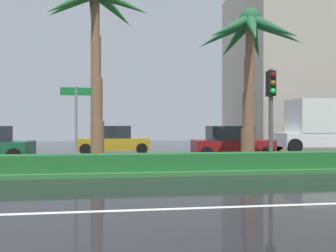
{
  "coord_description": "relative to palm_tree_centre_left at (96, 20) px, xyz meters",
  "views": [
    {
      "loc": [
        1.14,
        -4.5,
        1.79
      ],
      "look_at": [
        3.1,
        11.53,
        1.72
      ],
      "focal_mm": 33.15,
      "sensor_mm": 36.0,
      "label": 1
    }
  ],
  "objects": [
    {
      "name": "ground_plane",
      "position": [
        0.29,
        0.28,
        -6.21
      ],
      "size": [
        90.0,
        42.0,
        0.1
      ],
      "primitive_type": "cube",
      "color": "black"
    },
    {
      "name": "near_lane_divider_stripe",
      "position": [
        0.29,
        -6.72,
        -6.15
      ],
      "size": [
        81.0,
        0.14,
        0.01
      ],
      "primitive_type": "cube",
      "color": "white",
      "rests_on": "ground_plane"
    },
    {
      "name": "median_strip",
      "position": [
        0.29,
        -0.72,
        -6.08
      ],
      "size": [
        85.5,
        4.0,
        0.15
      ],
      "primitive_type": "cube",
      "color": "#2D6B33",
      "rests_on": "ground_plane"
    },
    {
      "name": "median_hedge",
      "position": [
        0.29,
        -2.12,
        -5.71
      ],
      "size": [
        76.5,
        0.7,
        0.6
      ],
      "color": "#1E6028",
      "rests_on": "median_strip"
    },
    {
      "name": "palm_tree_centre_left",
      "position": [
        0.0,
        0.0,
        0.0
      ],
      "size": [
        4.61,
        4.42,
        7.68
      ],
      "color": "brown",
      "rests_on": "median_strip"
    },
    {
      "name": "palm_tree_centre",
      "position": [
        6.44,
        -0.6,
        -0.97
      ],
      "size": [
        4.61,
        4.49,
        6.56
      ],
      "color": "brown",
      "rests_on": "median_strip"
    },
    {
      "name": "traffic_signal_median_right",
      "position": [
        6.74,
        -2.04,
        -3.43
      ],
      "size": [
        0.28,
        0.43,
        3.75
      ],
      "color": "#4C4C47",
      "rests_on": "median_strip"
    },
    {
      "name": "street_name_sign",
      "position": [
        -0.47,
        -1.9,
        -4.08
      ],
      "size": [
        1.1,
        0.08,
        3.0
      ],
      "color": "slate",
      "rests_on": "median_strip"
    },
    {
      "name": "car_in_traffic_second",
      "position": [
        0.43,
        6.29,
        -5.33
      ],
      "size": [
        4.3,
        2.02,
        1.72
      ],
      "color": "#B28C1E",
      "rests_on": "ground_plane"
    },
    {
      "name": "car_in_traffic_third",
      "position": [
        6.92,
        3.16,
        -5.33
      ],
      "size": [
        4.3,
        2.02,
        1.72
      ],
      "color": "maroon",
      "rests_on": "ground_plane"
    },
    {
      "name": "box_truck_lead",
      "position": [
        14.25,
        6.14,
        -4.61
      ],
      "size": [
        6.4,
        2.64,
        3.46
      ],
      "color": "white",
      "rests_on": "ground_plane"
    },
    {
      "name": "building_far_right",
      "position": [
        22.99,
        18.56,
        2.28
      ],
      "size": [
        20.11,
        12.17,
        16.88
      ],
      "color": "#A89E8E",
      "rests_on": "ground_plane"
    }
  ]
}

